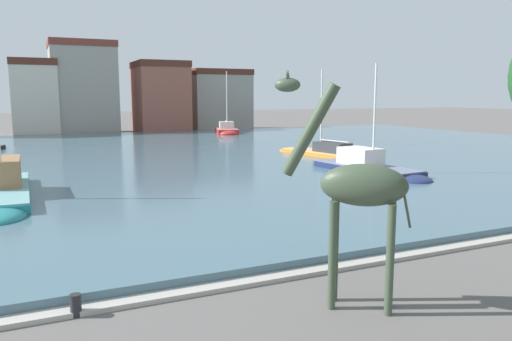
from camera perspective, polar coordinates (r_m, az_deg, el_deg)
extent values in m
cube|color=#476675|center=(37.24, -12.92, 1.38)|extent=(83.43, 50.07, 0.34)
cube|color=#ADA89E|center=(13.96, 8.90, -11.04)|extent=(83.43, 0.50, 0.12)
cylinder|color=#3D4C38|center=(11.18, 8.83, -9.74)|extent=(0.18, 0.18, 2.46)
cylinder|color=#3D4C38|center=(11.62, 9.09, -9.03)|extent=(0.18, 0.18, 2.46)
cylinder|color=#3D4C38|center=(11.12, 15.26, -10.05)|extent=(0.18, 0.18, 2.46)
cylinder|color=#3D4C38|center=(11.57, 15.27, -9.32)|extent=(0.18, 0.18, 2.46)
ellipsoid|color=#3D4C38|center=(10.97, 12.37, -1.66)|extent=(1.92, 1.76, 0.94)
cylinder|color=#3D4C38|center=(10.95, 6.31, 4.67)|extent=(1.16, 1.03, 2.10)
ellipsoid|color=#3D4C38|center=(11.02, 3.66, 9.87)|extent=(0.65, 0.61, 0.31)
cone|color=#3D4C38|center=(10.95, 3.59, 11.17)|extent=(0.07, 0.07, 0.18)
cone|color=#3D4C38|center=(11.10, 3.76, 11.13)|extent=(0.07, 0.07, 0.18)
cylinder|color=#3D4C38|center=(11.04, 17.00, -3.85)|extent=(0.24, 0.21, 1.00)
cube|color=red|center=(59.05, -3.41, 4.44)|extent=(3.66, 5.59, 0.84)
ellipsoid|color=red|center=(56.62, -3.17, 4.26)|extent=(2.53, 2.30, 0.80)
cube|color=#C7716E|center=(59.02, -3.41, 4.87)|extent=(3.58, 5.48, 0.06)
cube|color=silver|center=(59.37, -3.45, 5.30)|extent=(2.08, 2.18, 0.78)
cylinder|color=silver|center=(58.51, -3.41, 8.11)|extent=(0.12, 0.12, 6.73)
cylinder|color=silver|center=(59.48, -3.47, 5.74)|extent=(0.56, 1.76, 0.08)
cube|color=teal|center=(24.46, -27.19, -2.64)|extent=(2.21, 8.51, 0.71)
ellipsoid|color=teal|center=(20.51, -27.58, -4.69)|extent=(1.94, 2.99, 0.68)
cube|color=#6EA5A8|center=(24.39, -27.26, -1.75)|extent=(2.16, 8.34, 0.06)
cube|color=#9E7047|center=(24.92, -27.30, -0.10)|extent=(1.51, 2.99, 1.19)
cylinder|color=silver|center=(25.10, -27.33, 0.53)|extent=(0.11, 2.97, 0.08)
cube|color=orange|center=(36.78, 8.13, 1.63)|extent=(3.53, 8.16, 0.60)
ellipsoid|color=orange|center=(39.53, 4.29, 2.18)|extent=(2.27, 3.07, 0.57)
cube|color=#E2A56E|center=(36.74, 8.14, 2.14)|extent=(3.46, 7.99, 0.06)
cube|color=#333338|center=(36.28, 8.81, 2.67)|extent=(1.89, 2.99, 0.72)
cylinder|color=silver|center=(36.96, 7.58, 6.86)|extent=(0.12, 0.12, 6.07)
cylinder|color=silver|center=(36.10, 9.05, 3.40)|extent=(0.66, 2.73, 0.08)
cube|color=navy|center=(29.47, 12.64, -0.15)|extent=(3.07, 7.20, 0.67)
ellipsoid|color=navy|center=(27.19, 17.44, -1.07)|extent=(2.34, 2.66, 0.64)
cube|color=slate|center=(29.42, 12.67, 0.56)|extent=(3.01, 7.05, 0.06)
cube|color=silver|center=(29.73, 12.01, 1.66)|extent=(1.88, 2.61, 0.97)
cylinder|color=silver|center=(28.79, 13.58, 6.17)|extent=(0.12, 0.12, 5.88)
cylinder|color=silver|center=(29.82, 11.80, 2.38)|extent=(0.35, 2.44, 0.08)
cylinder|color=#232326|center=(11.71, -20.16, -14.45)|extent=(0.24, 0.24, 0.50)
cube|color=beige|center=(64.24, -24.20, 7.32)|extent=(5.05, 5.34, 8.18)
cube|color=#51281E|center=(64.35, -24.46, 11.32)|extent=(5.15, 5.44, 0.80)
cube|color=gray|center=(65.73, -19.33, 8.64)|extent=(7.60, 7.15, 10.54)
cube|color=brown|center=(66.02, -19.58, 13.56)|extent=(7.75, 7.29, 0.80)
cube|color=#8E5142|center=(66.61, -10.99, 8.00)|extent=(6.32, 7.56, 8.34)
cube|color=#51281E|center=(66.73, -11.11, 11.93)|extent=(6.45, 7.71, 0.80)
cube|color=gray|center=(70.59, -4.25, 7.86)|extent=(8.23, 5.36, 7.60)
cube|color=#51281E|center=(70.66, -4.29, 11.27)|extent=(8.39, 5.47, 0.80)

